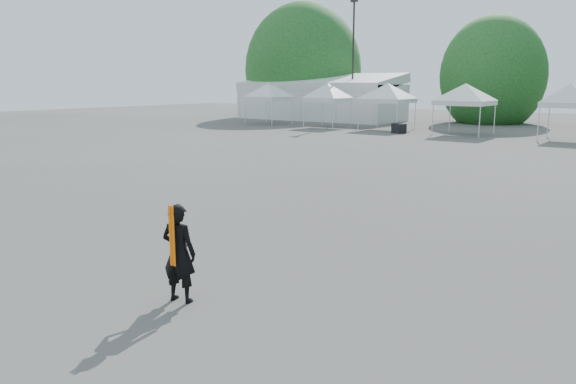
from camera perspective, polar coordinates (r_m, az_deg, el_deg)
The scene contains 12 objects.
ground at distance 11.61m, azimuth -0.86°, elevation -5.94°, with size 120.00×120.00×0.00m, color #474442.
marquee at distance 52.42m, azimuth 3.25°, elevation 9.51°, with size 15.00×6.25×4.23m.
light_pole_west at distance 49.51m, azimuth 6.63°, elevation 13.77°, with size 0.60×0.25×10.30m.
tree_far_w at distance 57.14m, azimuth 1.53°, elevation 12.23°, with size 4.80×4.80×7.30m.
tree_mid_w at distance 51.00m, azimuth 20.05°, elevation 11.03°, with size 4.16×4.16×6.33m.
tent_a at distance 46.70m, azimuth -1.97°, elevation 10.67°, with size 4.21×4.21×3.88m.
tent_b at distance 43.51m, azimuth 4.06°, elevation 10.61°, with size 4.00×4.00×3.88m.
tent_c at distance 41.89m, azimuth 10.11°, elevation 10.46°, with size 4.58×4.58×3.88m.
tent_d at distance 38.63m, azimuth 17.60°, elevation 10.08°, with size 4.58×4.58×3.88m.
tent_e at distance 37.30m, azimuth 26.75°, elevation 9.40°, with size 3.96×3.96×3.88m.
man at distance 8.93m, azimuth -11.02°, elevation -6.10°, with size 0.64×0.50×1.57m.
crate_west at distance 38.95m, azimuth 11.20°, elevation 6.36°, with size 0.84×0.65×0.65m, color black.
Camera 1 is at (6.73, -8.82, 3.40)m, focal length 35.00 mm.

